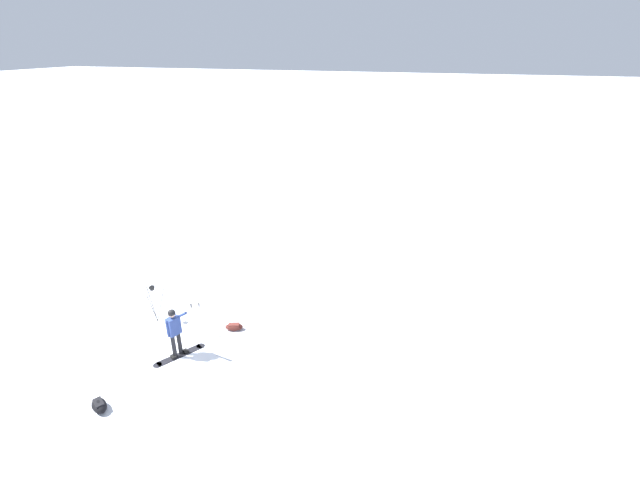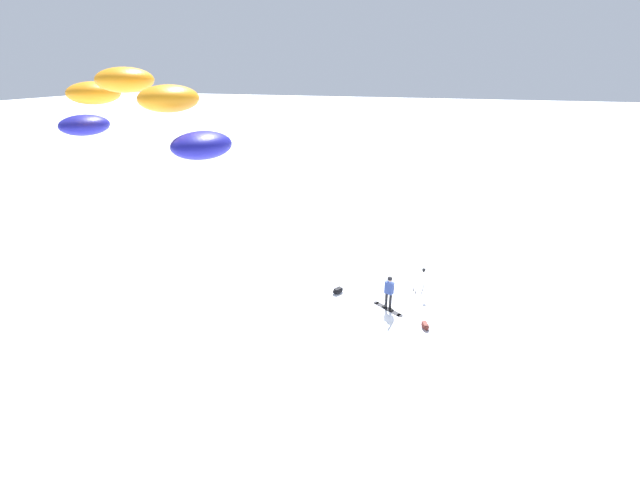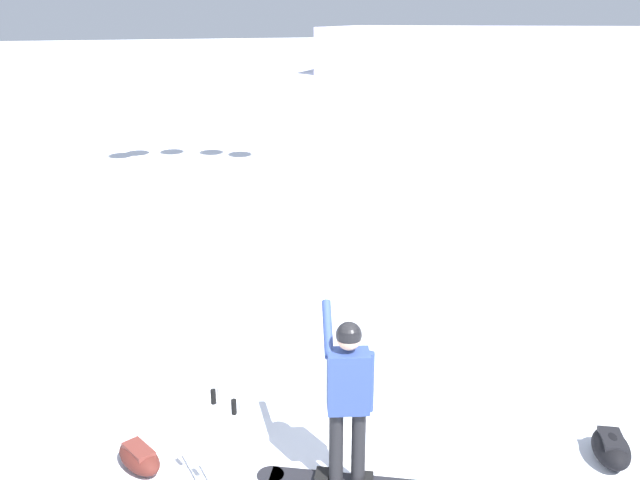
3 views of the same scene
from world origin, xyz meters
TOP-DOWN VIEW (x-y plane):
  - ground_plane at (0.00, 0.00)m, footprint 300.00×300.00m
  - snowboarder at (-0.32, 0.05)m, footprint 0.78×0.47m
  - snowboard at (-0.35, 0.04)m, footprint 1.09×1.56m
  - traction_kite at (-11.11, 3.92)m, footprint 2.69×4.92m
  - gear_bag_large at (-1.42, -1.80)m, footprint 0.71×0.51m
  - camera_tripod at (1.56, -1.43)m, footprint 0.71×0.66m
  - gear_bag_small at (0.44, 2.78)m, footprint 0.76×0.67m
  - ski_poles at (-0.35, -1.16)m, footprint 0.34×0.29m

SIDE VIEW (x-z plane):
  - ground_plane at x=0.00m, z-range 0.00..0.00m
  - snowboard at x=-0.35m, z-range -0.03..0.07m
  - gear_bag_large at x=-1.42m, z-range 0.01..0.26m
  - gear_bag_small at x=0.44m, z-range 0.01..0.31m
  - ski_poles at x=-0.35m, z-range 0.20..1.49m
  - camera_tripod at x=1.56m, z-range 0.31..1.81m
  - snowboarder at x=-0.32m, z-range 0.20..2.02m
  - traction_kite at x=-11.11m, z-range 9.56..10.95m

